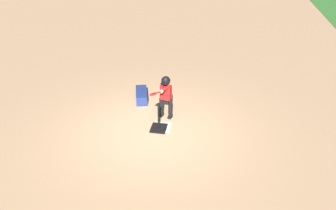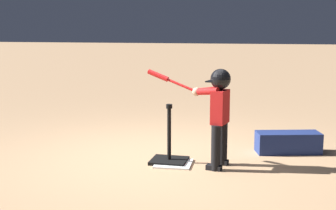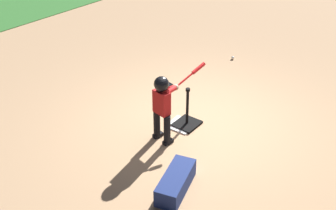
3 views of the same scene
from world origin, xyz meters
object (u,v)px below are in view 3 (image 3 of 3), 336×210
baseball (233,58)px  equipment_bag (176,182)px  batter_child (163,101)px  batting_tee (187,120)px

baseball → equipment_bag: 4.67m
batter_child → equipment_bag: (-0.85, -0.88, -0.61)m
batter_child → baseball: batter_child is taller
batting_tee → baseball: 3.05m
batting_tee → baseball: batting_tee is taller
batting_tee → baseball: bearing=13.9°
batting_tee → equipment_bag: (-1.44, -0.82, 0.04)m
baseball → equipment_bag: size_ratio=0.09×
batter_child → equipment_bag: size_ratio=1.41×
batter_child → equipment_bag: batter_child is taller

